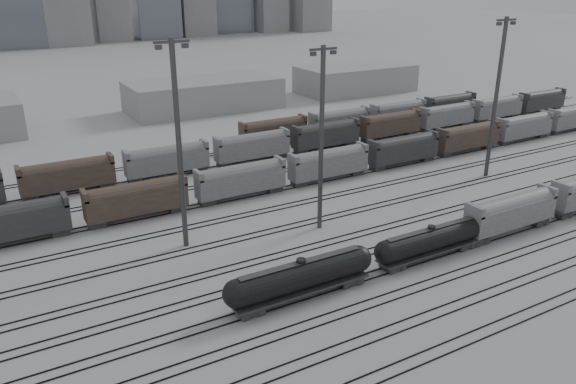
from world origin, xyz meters
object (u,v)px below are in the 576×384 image
hopper_car_a (511,211)px  light_mast_c (321,136)px  tank_car_b (430,240)px  tank_car_a (301,277)px

hopper_car_a → light_mast_c: 28.39m
tank_car_b → light_mast_c: bearing=115.8°
tank_car_a → tank_car_b: bearing=0.0°
tank_car_a → tank_car_b: tank_car_a is taller
light_mast_c → tank_car_a: bearing=-129.1°
hopper_car_a → light_mast_c: (-21.98, 14.79, 10.19)m
hopper_car_a → tank_car_a: bearing=-180.0°
tank_car_a → light_mast_c: 21.96m
tank_car_a → hopper_car_a: size_ratio=1.22×
tank_car_a → hopper_car_a: 34.02m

